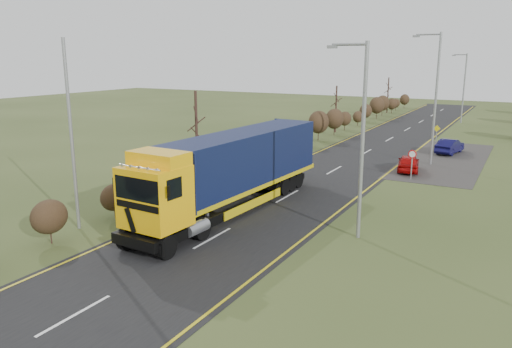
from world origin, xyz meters
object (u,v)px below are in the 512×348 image
Objects in this scene: car_blue_sedan at (450,146)px; speed_sign at (412,159)px; streetlight_near at (360,133)px; car_red_hatchback at (408,163)px; lorry at (232,167)px.

car_blue_sedan is 1.89× the size of speed_sign.
car_red_hatchback is at bearing 93.41° from streetlight_near.
speed_sign is (6.91, 11.96, -1.03)m from lorry.
car_red_hatchback is 8.80m from car_blue_sedan.
lorry is at bearing 81.38° from car_blue_sedan.
streetlight_near reaches higher than speed_sign.
lorry is 15.72m from car_red_hatchback.
lorry reaches higher than speed_sign.
streetlight_near is at bearing -89.15° from speed_sign.
car_blue_sedan is at bearing 88.30° from streetlight_near.
car_red_hatchback is 2.59m from speed_sign.
streetlight_near is at bearing 98.43° from car_blue_sedan.
streetlight_near is (-0.70, -23.62, 4.22)m from car_blue_sedan.
lorry is 1.75× the size of streetlight_near.
lorry is 24.34m from car_blue_sedan.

